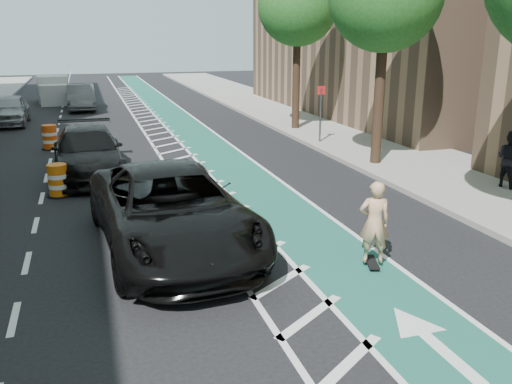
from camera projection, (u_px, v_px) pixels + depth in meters
name	position (u px, v px, depth m)	size (l,w,h in m)	color
ground	(204.00, 293.00, 9.87)	(120.00, 120.00, 0.00)	black
bike_lane	(227.00, 162.00, 19.89)	(2.00, 90.00, 0.01)	#1B5F4E
buffer_strip	(186.00, 165.00, 19.46)	(1.40, 90.00, 0.01)	silver
sidewalk_right	(383.00, 150.00, 21.74)	(5.00, 90.00, 0.15)	gray
curb_right	(327.00, 153.00, 21.03)	(0.12, 90.00, 0.16)	gray
tree_r_d	(295.00, 6.00, 25.17)	(4.20, 4.20, 7.90)	#382619
sign_post	(321.00, 113.00, 22.66)	(0.35, 0.08, 2.47)	#4C4C4C
skateboard	(372.00, 262.00, 10.99)	(0.43, 0.75, 0.10)	black
skateboarder	(374.00, 222.00, 10.75)	(0.62, 0.40, 1.69)	tan
suv_near	(171.00, 210.00, 11.67)	(2.95, 6.39, 1.78)	black
suv_far	(88.00, 152.00, 17.87)	(2.20, 5.42, 1.57)	black
car_silver	(9.00, 110.00, 28.05)	(1.81, 4.51, 1.54)	#97979C
car_grey	(81.00, 97.00, 33.61)	(1.62, 4.64, 1.53)	slate
pedestrian	(510.00, 159.00, 15.95)	(0.82, 0.64, 1.69)	black
box_truck	(53.00, 90.00, 37.07)	(2.21, 4.43, 1.80)	silver
barrel_a	(58.00, 181.00, 15.64)	(0.69, 0.69, 0.95)	#DD620B
barrel_b	(89.00, 149.00, 20.31)	(0.61, 0.61, 0.84)	#FF4D0D
barrel_c	(50.00, 138.00, 22.08)	(0.73, 0.73, 0.99)	#E94C0C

